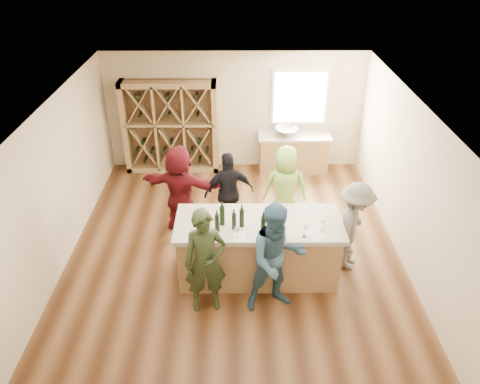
{
  "coord_description": "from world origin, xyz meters",
  "views": [
    {
      "loc": [
        0.05,
        -6.89,
        5.34
      ],
      "look_at": [
        0.1,
        0.2,
        1.15
      ],
      "focal_mm": 35.0,
      "sensor_mm": 36.0,
      "label": 1
    }
  ],
  "objects_px": {
    "wine_bottle_f": "(263,225)",
    "tasting_counter_base": "(258,250)",
    "person_server": "(354,227)",
    "person_far_mid": "(229,192)",
    "person_near_left": "(205,262)",
    "wine_bottle_b": "(217,223)",
    "wine_bottle_e": "(242,218)",
    "wine_rack": "(171,127)",
    "sink": "(286,132)",
    "person_near_right": "(277,258)",
    "person_far_left": "(180,189)",
    "person_far_right": "(285,189)",
    "wine_bottle_d": "(234,221)",
    "wine_bottle_c": "(222,216)",
    "wine_bottle_a": "(203,220)"
  },
  "relations": [
    {
      "from": "wine_bottle_d",
      "to": "person_far_mid",
      "type": "bearing_deg",
      "value": 93.73
    },
    {
      "from": "wine_bottle_b",
      "to": "person_near_left",
      "type": "xyz_separation_m",
      "value": [
        -0.17,
        -0.52,
        -0.35
      ]
    },
    {
      "from": "sink",
      "to": "wine_bottle_a",
      "type": "relative_size",
      "value": 1.85
    },
    {
      "from": "wine_bottle_a",
      "to": "wine_bottle_c",
      "type": "bearing_deg",
      "value": 15.14
    },
    {
      "from": "person_server",
      "to": "wine_bottle_a",
      "type": "bearing_deg",
      "value": 120.21
    },
    {
      "from": "wine_rack",
      "to": "person_near_left",
      "type": "distance_m",
      "value": 4.8
    },
    {
      "from": "wine_bottle_c",
      "to": "person_far_right",
      "type": "bearing_deg",
      "value": 52.09
    },
    {
      "from": "wine_rack",
      "to": "person_server",
      "type": "relative_size",
      "value": 1.35
    },
    {
      "from": "wine_bottle_e",
      "to": "wine_bottle_f",
      "type": "xyz_separation_m",
      "value": [
        0.33,
        -0.18,
        -0.0
      ]
    },
    {
      "from": "person_near_left",
      "to": "wine_bottle_f",
      "type": "relative_size",
      "value": 5.9
    },
    {
      "from": "person_near_right",
      "to": "wine_bottle_f",
      "type": "relative_size",
      "value": 6.16
    },
    {
      "from": "wine_bottle_f",
      "to": "sink",
      "type": "bearing_deg",
      "value": 79.72
    },
    {
      "from": "person_near_left",
      "to": "person_far_mid",
      "type": "relative_size",
      "value": 1.08
    },
    {
      "from": "wine_bottle_d",
      "to": "wine_bottle_e",
      "type": "height_order",
      "value": "wine_bottle_e"
    },
    {
      "from": "wine_bottle_e",
      "to": "person_far_right",
      "type": "bearing_deg",
      "value": 61.16
    },
    {
      "from": "person_far_left",
      "to": "person_far_mid",
      "type": "bearing_deg",
      "value": -169.05
    },
    {
      "from": "wine_rack",
      "to": "person_near_right",
      "type": "bearing_deg",
      "value": -65.29
    },
    {
      "from": "tasting_counter_base",
      "to": "person_far_left",
      "type": "bearing_deg",
      "value": 135.13
    },
    {
      "from": "wine_bottle_b",
      "to": "wine_bottle_e",
      "type": "relative_size",
      "value": 0.97
    },
    {
      "from": "person_near_left",
      "to": "person_server",
      "type": "distance_m",
      "value": 2.66
    },
    {
      "from": "person_far_left",
      "to": "wine_bottle_c",
      "type": "bearing_deg",
      "value": 132.25
    },
    {
      "from": "wine_bottle_f",
      "to": "tasting_counter_base",
      "type": "bearing_deg",
      "value": 99.46
    },
    {
      "from": "wine_bottle_b",
      "to": "wine_bottle_c",
      "type": "xyz_separation_m",
      "value": [
        0.08,
        0.18,
        0.02
      ]
    },
    {
      "from": "person_server",
      "to": "person_far_mid",
      "type": "bearing_deg",
      "value": 83.08
    },
    {
      "from": "wine_bottle_b",
      "to": "person_far_mid",
      "type": "height_order",
      "value": "person_far_mid"
    },
    {
      "from": "person_far_mid",
      "to": "person_far_left",
      "type": "distance_m",
      "value": 0.93
    },
    {
      "from": "wine_bottle_b",
      "to": "person_server",
      "type": "distance_m",
      "value": 2.38
    },
    {
      "from": "person_far_mid",
      "to": "wine_bottle_c",
      "type": "bearing_deg",
      "value": 73.05
    },
    {
      "from": "wine_bottle_d",
      "to": "person_near_right",
      "type": "bearing_deg",
      "value": -40.98
    },
    {
      "from": "person_near_right",
      "to": "person_server",
      "type": "height_order",
      "value": "person_near_right"
    },
    {
      "from": "wine_rack",
      "to": "person_far_left",
      "type": "height_order",
      "value": "wine_rack"
    },
    {
      "from": "wine_rack",
      "to": "person_server",
      "type": "height_order",
      "value": "wine_rack"
    },
    {
      "from": "wine_bottle_a",
      "to": "wine_bottle_f",
      "type": "bearing_deg",
      "value": -9.2
    },
    {
      "from": "tasting_counter_base",
      "to": "person_far_mid",
      "type": "xyz_separation_m",
      "value": [
        -0.51,
        1.39,
        0.32
      ]
    },
    {
      "from": "wine_rack",
      "to": "person_near_right",
      "type": "xyz_separation_m",
      "value": [
        2.14,
        -4.65,
        -0.18
      ]
    },
    {
      "from": "wine_bottle_d",
      "to": "person_server",
      "type": "height_order",
      "value": "person_server"
    },
    {
      "from": "wine_bottle_e",
      "to": "person_far_left",
      "type": "relative_size",
      "value": 0.18
    },
    {
      "from": "person_near_left",
      "to": "person_far_mid",
      "type": "bearing_deg",
      "value": 71.82
    },
    {
      "from": "wine_bottle_b",
      "to": "person_far_left",
      "type": "bearing_deg",
      "value": 114.6
    },
    {
      "from": "person_near_left",
      "to": "person_near_right",
      "type": "height_order",
      "value": "person_near_right"
    },
    {
      "from": "tasting_counter_base",
      "to": "wine_bottle_b",
      "type": "relative_size",
      "value": 8.68
    },
    {
      "from": "wine_bottle_b",
      "to": "person_near_right",
      "type": "relative_size",
      "value": 0.16
    },
    {
      "from": "wine_bottle_c",
      "to": "person_near_left",
      "type": "height_order",
      "value": "person_near_left"
    },
    {
      "from": "sink",
      "to": "person_near_left",
      "type": "bearing_deg",
      "value": -109.51
    },
    {
      "from": "wine_bottle_a",
      "to": "wine_bottle_c",
      "type": "relative_size",
      "value": 0.88
    },
    {
      "from": "wine_bottle_a",
      "to": "person_near_right",
      "type": "height_order",
      "value": "person_near_right"
    },
    {
      "from": "person_far_left",
      "to": "person_near_right",
      "type": "bearing_deg",
      "value": 140.35
    },
    {
      "from": "wine_bottle_d",
      "to": "wine_bottle_f",
      "type": "height_order",
      "value": "wine_bottle_f"
    },
    {
      "from": "sink",
      "to": "wine_bottle_d",
      "type": "distance_m",
      "value": 4.2
    },
    {
      "from": "wine_rack",
      "to": "wine_bottle_f",
      "type": "xyz_separation_m",
      "value": [
        1.95,
        -4.2,
        0.13
      ]
    }
  ]
}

